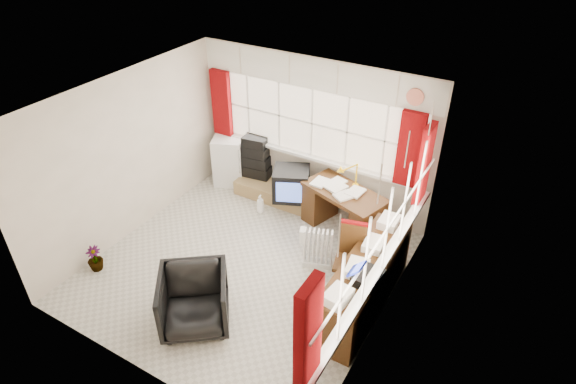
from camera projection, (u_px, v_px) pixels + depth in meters
name	position (u px, v px, depth m)	size (l,w,h in m)	color
ground	(245.00, 267.00, 6.89)	(4.00, 4.00, 0.00)	beige
room_walls	(239.00, 178.00, 6.06)	(4.00, 4.00, 4.00)	beige
window_back	(310.00, 153.00, 7.77)	(3.70, 0.12, 3.60)	beige
window_right	(380.00, 263.00, 5.55)	(0.12, 3.70, 3.60)	beige
curtains	(337.00, 168.00, 6.37)	(3.83, 3.83, 1.15)	maroon
overhead_cabinets	(346.00, 112.00, 5.95)	(3.98, 3.98, 0.48)	white
desk	(343.00, 209.00, 7.38)	(1.41, 0.99, 0.78)	#4E2E12
desk_lamp	(357.00, 170.00, 7.18)	(0.16, 0.14, 0.41)	yellow
task_chair	(352.00, 255.00, 6.30)	(0.51, 0.53, 1.00)	black
office_chair	(194.00, 301.00, 5.83)	(0.81, 0.83, 0.75)	black
radiator	(318.00, 252.00, 6.79)	(0.44, 0.30, 0.62)	white
credenza	(365.00, 281.00, 6.09)	(0.50, 2.00, 0.85)	#4E2E12
file_tray	(368.00, 278.00, 5.55)	(0.28, 0.36, 0.12)	black
tv_bench	(275.00, 192.00, 8.29)	(1.40, 0.50, 0.25)	tan
crt_tv	(291.00, 184.00, 7.80)	(0.73, 0.71, 0.52)	black
hifi_stack	(256.00, 158.00, 8.36)	(0.59, 0.42, 0.74)	black
mini_fridge	(230.00, 160.00, 8.60)	(0.68, 0.68, 0.88)	white
spray_bottle_a	(260.00, 204.00, 7.93)	(0.13, 0.13, 0.33)	white
spray_bottle_b	(293.00, 204.00, 8.04)	(0.09, 0.09, 0.20)	#8BD0C8
flower_vase	(95.00, 259.00, 6.76)	(0.21, 0.21, 0.38)	black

